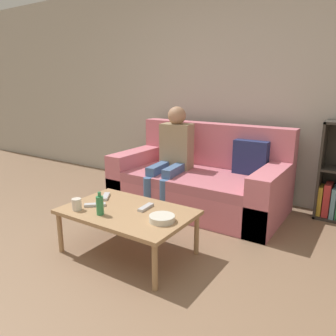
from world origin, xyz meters
name	(u,v)px	position (x,y,z in m)	size (l,w,h in m)	color
ground_plane	(80,292)	(0.00, 0.00, 0.00)	(22.00, 22.00, 0.00)	#84664C
wall_back	(233,87)	(0.00, 2.45, 1.30)	(12.00, 0.06, 2.60)	#B7B2A8
couch	(200,181)	(-0.08, 1.84, 0.28)	(1.84, 0.95, 0.89)	#D1707F
coffee_table	(127,214)	(-0.07, 0.58, 0.34)	(1.02, 0.66, 0.37)	#A87F56
person_adult	(173,150)	(-0.37, 1.74, 0.62)	(0.38, 0.68, 1.09)	#476693
cup_near	(77,204)	(-0.41, 0.37, 0.42)	(0.07, 0.07, 0.09)	silver
tv_remote_0	(146,207)	(0.03, 0.69, 0.38)	(0.06, 0.17, 0.02)	#B7B7BC
tv_remote_1	(95,205)	(-0.35, 0.51, 0.38)	(0.16, 0.15, 0.02)	#B7B7BC
tv_remote_2	(106,196)	(-0.42, 0.71, 0.38)	(0.14, 0.17, 0.02)	#B7B7BC
snack_bowl	(162,218)	(0.28, 0.56, 0.39)	(0.19, 0.19, 0.05)	beige
bottle	(100,205)	(-0.19, 0.41, 0.45)	(0.06, 0.06, 0.18)	#33844C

